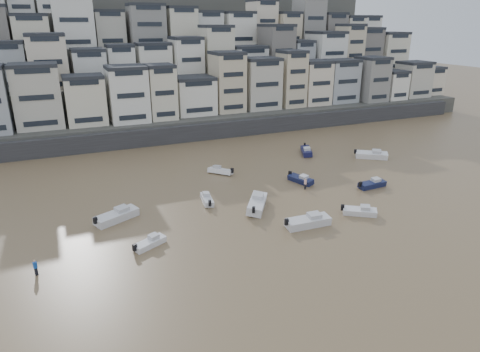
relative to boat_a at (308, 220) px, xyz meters
name	(u,v)px	position (x,y,z in m)	size (l,w,h in m)	color
harbor_wall	(200,131)	(0.81, 45.18, 0.89)	(140.00, 3.00, 3.50)	#38383A
hillside	(171,62)	(5.54, 85.02, 12.15)	(141.04, 66.00, 50.00)	#4C4C47
boat_a	(308,220)	(0.00, 0.00, 0.00)	(6.32, 2.07, 1.72)	silver
boat_b	(360,210)	(8.07, 0.11, -0.21)	(4.76, 1.56, 1.30)	silver
boat_c	(257,202)	(-3.51, 7.41, 0.09)	(6.95, 2.27, 1.90)	silver
boat_d	(372,183)	(16.21, 7.48, -0.17)	(5.04, 1.65, 1.38)	#141A3E
boat_e	(301,179)	(7.13, 13.65, -0.20)	(4.88, 1.60, 1.33)	#13193D
boat_f	(207,198)	(-9.14, 12.06, -0.25)	(4.46, 1.46, 1.22)	silver
boat_g	(372,154)	(25.91, 19.41, 0.00)	(6.30, 2.06, 1.72)	silver
boat_h	(220,170)	(-3.06, 22.69, -0.23)	(4.65, 1.52, 1.27)	white
boat_i	(306,150)	(16.22, 26.68, -0.07)	(5.83, 1.91, 1.59)	#13153D
boat_j	(150,242)	(-19.26, 2.73, -0.27)	(4.35, 1.42, 1.19)	silver
boat_k	(116,214)	(-21.72, 11.10, 0.00)	(6.34, 2.08, 1.73)	silver
person_blue	(35,267)	(-31.05, 1.50, 0.01)	(0.44, 0.44, 1.74)	#164AA8
person_pink	(305,184)	(6.31, 10.93, 0.01)	(0.44, 0.44, 1.74)	beige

